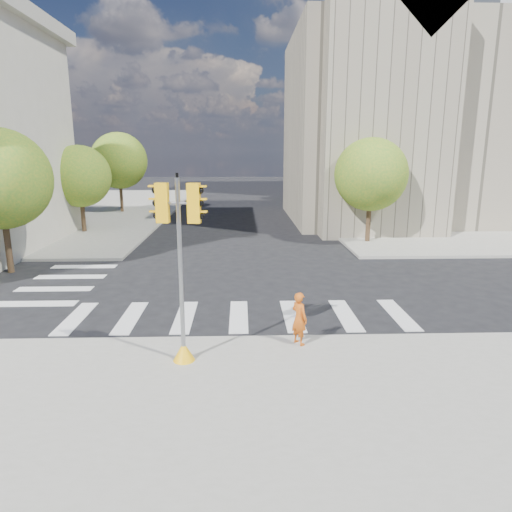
{
  "coord_description": "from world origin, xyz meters",
  "views": [
    {
      "loc": [
        0.01,
        -16.42,
        5.43
      ],
      "look_at": [
        0.47,
        -2.11,
        2.1
      ],
      "focal_mm": 32.0,
      "sensor_mm": 36.0,
      "label": 1
    }
  ],
  "objects_px": {
    "photographer": "(299,318)",
    "lamp_near": "(362,163)",
    "lamp_far": "(324,159)",
    "traffic_signal": "(181,285)"
  },
  "relations": [
    {
      "from": "photographer",
      "to": "lamp_far",
      "type": "bearing_deg",
      "value": -46.01
    },
    {
      "from": "lamp_far",
      "to": "traffic_signal",
      "type": "bearing_deg",
      "value": -105.8
    },
    {
      "from": "traffic_signal",
      "to": "photographer",
      "type": "xyz_separation_m",
      "value": [
        3.08,
        0.93,
        -1.28
      ]
    },
    {
      "from": "lamp_far",
      "to": "photographer",
      "type": "relative_size",
      "value": 5.41
    },
    {
      "from": "lamp_far",
      "to": "photographer",
      "type": "height_order",
      "value": "lamp_far"
    },
    {
      "from": "photographer",
      "to": "lamp_near",
      "type": "bearing_deg",
      "value": -53.9
    },
    {
      "from": "lamp_near",
      "to": "traffic_signal",
      "type": "relative_size",
      "value": 1.7
    },
    {
      "from": "lamp_near",
      "to": "traffic_signal",
      "type": "distance_m",
      "value": 21.85
    },
    {
      "from": "traffic_signal",
      "to": "photographer",
      "type": "bearing_deg",
      "value": 22.22
    },
    {
      "from": "lamp_near",
      "to": "lamp_far",
      "type": "distance_m",
      "value": 14.0
    }
  ]
}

